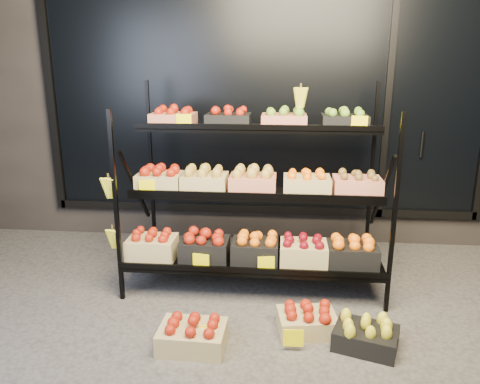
# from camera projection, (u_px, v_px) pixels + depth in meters

# --- Properties ---
(ground) EXTENTS (24.00, 24.00, 0.00)m
(ground) POSITION_uv_depth(u_px,v_px,m) (249.00, 317.00, 3.47)
(ground) COLOR #514F4C
(ground) RESTS_ON ground
(building) EXTENTS (6.00, 2.08, 3.50)m
(building) POSITION_uv_depth(u_px,v_px,m) (267.00, 68.00, 5.47)
(building) COLOR #2D2826
(building) RESTS_ON ground
(display_rack) EXTENTS (2.18, 1.02, 1.74)m
(display_rack) POSITION_uv_depth(u_px,v_px,m) (253.00, 193.00, 3.83)
(display_rack) COLOR black
(display_rack) RESTS_ON ground
(tag_floor_a) EXTENTS (0.13, 0.01, 0.12)m
(tag_floor_a) POSITION_uv_depth(u_px,v_px,m) (209.00, 339.00, 3.09)
(tag_floor_a) COLOR #FAEF00
(tag_floor_a) RESTS_ON ground
(tag_floor_b) EXTENTS (0.13, 0.01, 0.12)m
(tag_floor_b) POSITION_uv_depth(u_px,v_px,m) (293.00, 343.00, 3.04)
(tag_floor_b) COLOR #FAEF00
(tag_floor_b) RESTS_ON ground
(floor_crate_left) EXTENTS (0.44, 0.33, 0.21)m
(floor_crate_left) POSITION_uv_depth(u_px,v_px,m) (192.00, 334.00, 3.07)
(floor_crate_left) COLOR tan
(floor_crate_left) RESTS_ON ground
(floor_crate_midright) EXTENTS (0.44, 0.35, 0.20)m
(floor_crate_midright) POSITION_uv_depth(u_px,v_px,m) (307.00, 319.00, 3.26)
(floor_crate_midright) COLOR tan
(floor_crate_midright) RESTS_ON ground
(floor_crate_right) EXTENTS (0.47, 0.41, 0.20)m
(floor_crate_right) POSITION_uv_depth(u_px,v_px,m) (366.00, 335.00, 3.07)
(floor_crate_right) COLOR black
(floor_crate_right) RESTS_ON ground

